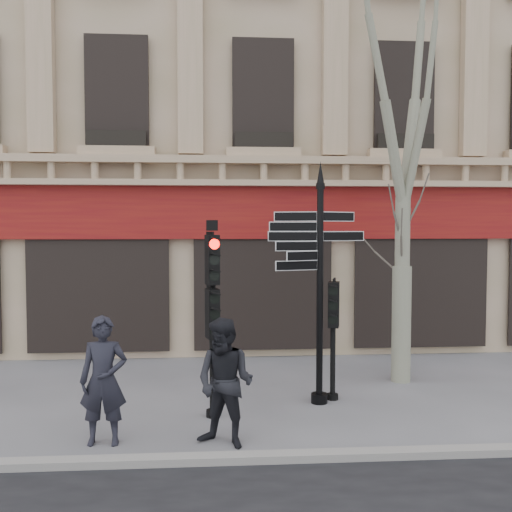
{
  "coord_description": "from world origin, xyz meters",
  "views": [
    {
      "loc": [
        -1.18,
        -9.09,
        3.26
      ],
      "look_at": [
        -0.48,
        0.6,
        2.75
      ],
      "focal_mm": 40.0,
      "sensor_mm": 36.0,
      "label": 1
    }
  ],
  "objects_px": {
    "traffic_signal_main": "(212,293)",
    "traffic_signal_secondary": "(333,318)",
    "fingerpost": "(320,242)",
    "pedestrian_a": "(104,380)",
    "plane_tree": "(405,64)",
    "pedestrian_b": "(225,383)"
  },
  "relations": [
    {
      "from": "traffic_signal_main",
      "to": "traffic_signal_secondary",
      "type": "distance_m",
      "value": 2.46
    },
    {
      "from": "fingerpost",
      "to": "traffic_signal_main",
      "type": "height_order",
      "value": "fingerpost"
    },
    {
      "from": "pedestrian_a",
      "to": "traffic_signal_main",
      "type": "bearing_deg",
      "value": 33.61
    },
    {
      "from": "plane_tree",
      "to": "pedestrian_a",
      "type": "bearing_deg",
      "value": -151.17
    },
    {
      "from": "fingerpost",
      "to": "traffic_signal_main",
      "type": "bearing_deg",
      "value": -166.33
    },
    {
      "from": "traffic_signal_secondary",
      "to": "pedestrian_b",
      "type": "xyz_separation_m",
      "value": [
        -2.06,
        -2.12,
        -0.6
      ]
    },
    {
      "from": "traffic_signal_main",
      "to": "pedestrian_b",
      "type": "bearing_deg",
      "value": -98.17
    },
    {
      "from": "pedestrian_a",
      "to": "fingerpost",
      "type": "bearing_deg",
      "value": 25.33
    },
    {
      "from": "pedestrian_a",
      "to": "pedestrian_b",
      "type": "bearing_deg",
      "value": -7.08
    },
    {
      "from": "traffic_signal_main",
      "to": "traffic_signal_secondary",
      "type": "relative_size",
      "value": 1.51
    },
    {
      "from": "pedestrian_a",
      "to": "pedestrian_b",
      "type": "xyz_separation_m",
      "value": [
        1.81,
        -0.21,
        -0.01
      ]
    },
    {
      "from": "fingerpost",
      "to": "traffic_signal_main",
      "type": "xyz_separation_m",
      "value": [
        -1.96,
        -0.63,
        -0.85
      ]
    },
    {
      "from": "fingerpost",
      "to": "traffic_signal_secondary",
      "type": "bearing_deg",
      "value": 28.59
    },
    {
      "from": "traffic_signal_main",
      "to": "pedestrian_a",
      "type": "relative_size",
      "value": 1.75
    },
    {
      "from": "plane_tree",
      "to": "pedestrian_b",
      "type": "height_order",
      "value": "plane_tree"
    },
    {
      "from": "traffic_signal_secondary",
      "to": "pedestrian_a",
      "type": "relative_size",
      "value": 1.16
    },
    {
      "from": "plane_tree",
      "to": "pedestrian_a",
      "type": "distance_m",
      "value": 8.47
    },
    {
      "from": "traffic_signal_secondary",
      "to": "pedestrian_a",
      "type": "xyz_separation_m",
      "value": [
        -3.87,
        -1.91,
        -0.59
      ]
    },
    {
      "from": "pedestrian_a",
      "to": "traffic_signal_secondary",
      "type": "bearing_deg",
      "value": 25.89
    },
    {
      "from": "pedestrian_a",
      "to": "pedestrian_b",
      "type": "relative_size",
      "value": 1.01
    },
    {
      "from": "traffic_signal_main",
      "to": "plane_tree",
      "type": "relative_size",
      "value": 0.36
    },
    {
      "from": "pedestrian_b",
      "to": "fingerpost",
      "type": "bearing_deg",
      "value": 75.97
    }
  ]
}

